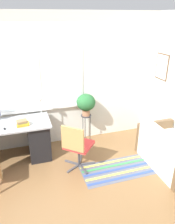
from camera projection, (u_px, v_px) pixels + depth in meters
The scene contains 11 objects.
ground_plane at pixel (58, 161), 4.24m from camera, with size 14.00×14.00×0.00m, color brown.
wall_back_with_window at pixel (47, 83), 4.38m from camera, with size 9.00×0.12×2.70m.
desk at pixel (1, 143), 4.11m from camera, with size 1.89×0.71×0.77m.
mouse at pixel (5, 129), 3.82m from camera, with size 0.04×0.06×0.03m.
desk_lamp at pixel (40, 103), 4.20m from camera, with size 0.14×0.14×0.41m.
book_stack at pixel (23, 123), 3.93m from camera, with size 0.23×0.17×0.11m.
office_chair_swivel at pixel (77, 145), 3.88m from camera, with size 0.63×0.63×0.91m.
couch_loveseat at pixel (170, 152), 4.03m from camera, with size 0.79×1.28×0.78m.
plant_stand at pixel (86, 119), 4.73m from camera, with size 0.22×0.22×0.63m.
potted_plant at pixel (86, 103), 4.58m from camera, with size 0.40×0.40×0.48m.
floor_rug_striped at pixel (123, 168), 4.05m from camera, with size 1.57×0.64×0.01m.
Camera 1 is at (-0.52, -3.50, 2.59)m, focal length 35.00 mm.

